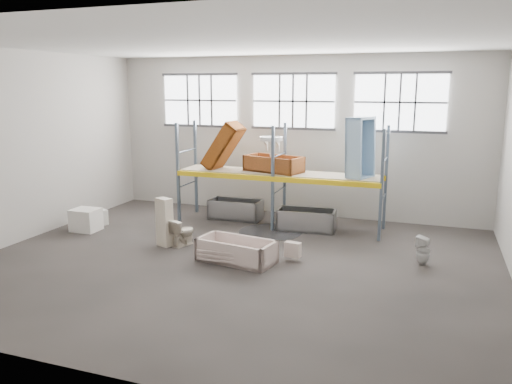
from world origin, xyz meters
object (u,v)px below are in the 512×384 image
at_px(rust_tub_flat, 274,164).
at_px(blue_tub_upright, 360,148).
at_px(toilet_beige, 182,232).
at_px(carton_near, 86,220).
at_px(steel_tub_left, 236,209).
at_px(bucket, 234,256).
at_px(bathtub_beige, 237,250).
at_px(steel_tub_right, 307,220).
at_px(cistern_tall, 165,222).
at_px(toilet_white, 423,250).

height_order(rust_tub_flat, blue_tub_upright, blue_tub_upright).
height_order(toilet_beige, carton_near, toilet_beige).
xyz_separation_m(toilet_beige, steel_tub_left, (0.29, 2.99, -0.06)).
bearing_deg(carton_near, bucket, -12.18).
height_order(bathtub_beige, steel_tub_right, steel_tub_right).
relative_size(cistern_tall, toilet_white, 1.84).
bearing_deg(toilet_beige, toilet_white, -156.01).
bearing_deg(toilet_beige, bathtub_beige, 177.75).
distance_m(bathtub_beige, blue_tub_upright, 4.60).
distance_m(bathtub_beige, steel_tub_left, 3.95).
distance_m(cistern_tall, carton_near, 2.89).
relative_size(bathtub_beige, blue_tub_upright, 1.07).
xyz_separation_m(toilet_beige, rust_tub_flat, (1.58, 2.79, 1.46)).
distance_m(cistern_tall, rust_tub_flat, 3.76).
height_order(rust_tub_flat, carton_near, rust_tub_flat).
relative_size(rust_tub_flat, carton_near, 2.30).
bearing_deg(carton_near, steel_tub_right, 20.21).
bearing_deg(blue_tub_upright, rust_tub_flat, 177.53).
bearing_deg(bucket, steel_tub_left, 111.44).
distance_m(bathtub_beige, carton_near, 5.12).
bearing_deg(toilet_white, bathtub_beige, -57.56).
bearing_deg(bathtub_beige, carton_near, 178.45).
distance_m(toilet_beige, steel_tub_left, 3.00).
height_order(steel_tub_right, blue_tub_upright, blue_tub_upright).
xyz_separation_m(blue_tub_upright, bucket, (-2.33, -3.47, -2.22)).
height_order(toilet_white, steel_tub_left, toilet_white).
bearing_deg(toilet_white, cistern_tall, -67.53).
height_order(bathtub_beige, blue_tub_upright, blue_tub_upright).
bearing_deg(rust_tub_flat, bucket, -86.98).
relative_size(rust_tub_flat, blue_tub_upright, 1.00).
distance_m(cistern_tall, steel_tub_right, 4.09).
bearing_deg(steel_tub_left, toilet_white, -23.14).
bearing_deg(bucket, rust_tub_flat, 93.02).
distance_m(toilet_white, rust_tub_flat, 5.10).
relative_size(toilet_beige, blue_tub_upright, 0.42).
bearing_deg(cistern_tall, blue_tub_upright, 53.54).
distance_m(steel_tub_right, carton_near, 6.32).
distance_m(steel_tub_left, blue_tub_upright, 4.36).
xyz_separation_m(steel_tub_left, rust_tub_flat, (1.30, -0.20, 1.52)).
xyz_separation_m(steel_tub_left, bucket, (1.49, -3.78, -0.13)).
bearing_deg(rust_tub_flat, toilet_white, -26.92).
bearing_deg(blue_tub_upright, carton_near, -162.02).
relative_size(steel_tub_left, rust_tub_flat, 0.95).
bearing_deg(bathtub_beige, steel_tub_left, 121.46).
relative_size(toilet_white, bucket, 2.00).
bearing_deg(toilet_white, steel_tub_left, -97.43).
xyz_separation_m(cistern_tall, toilet_white, (6.35, 0.75, -0.29)).
xyz_separation_m(toilet_beige, carton_near, (-3.25, 0.29, -0.04)).
bearing_deg(steel_tub_right, steel_tub_left, 167.91).
height_order(steel_tub_right, rust_tub_flat, rust_tub_flat).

